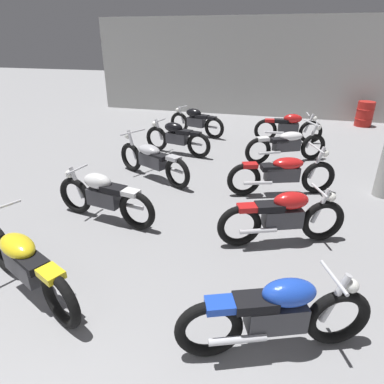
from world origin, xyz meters
TOP-DOWN VIEW (x-y plane):
  - back_wall at (0.00, 14.01)m, footprint 12.83×0.24m
  - motorcycle_left_row_1 at (-1.43, 2.90)m, footprint 2.02×1.06m
  - motorcycle_left_row_2 at (-1.44, 4.76)m, footprint 1.96×0.55m
  - motorcycle_left_row_3 at (-1.35, 6.70)m, footprint 2.00×1.10m
  - motorcycle_left_row_4 at (-1.37, 8.49)m, footprint 1.95×0.62m
  - motorcycle_left_row_5 at (-1.36, 10.41)m, footprint 1.92×0.72m
  - motorcycle_right_row_1 at (1.49, 2.88)m, footprint 1.86×0.85m
  - motorcycle_right_row_2 at (1.48, 4.87)m, footprint 1.86×0.86m
  - motorcycle_right_row_3 at (1.42, 6.65)m, footprint 2.08×0.96m
  - motorcycle_right_row_4 at (1.46, 8.65)m, footprint 1.96×1.17m
  - motorcycle_right_row_5 at (1.46, 10.43)m, footprint 1.97×0.54m
  - oil_drum at (4.00, 13.24)m, footprint 0.59×0.59m

SIDE VIEW (x-z plane):
  - oil_drum at x=4.00m, z-range 0.00..0.85m
  - motorcycle_left_row_1 at x=-1.43m, z-range -0.04..0.94m
  - motorcycle_left_row_3 at x=-1.35m, z-range -0.04..0.94m
  - motorcycle_right_row_3 at x=1.42m, z-range -0.04..0.94m
  - motorcycle_right_row_4 at x=1.46m, z-range -0.04..0.94m
  - motorcycle_left_row_2 at x=-1.44m, z-range 0.02..0.90m
  - motorcycle_left_row_4 at x=-1.37m, z-range 0.02..0.90m
  - motorcycle_left_row_5 at x=-1.36m, z-range 0.02..0.90m
  - motorcycle_right_row_1 at x=1.49m, z-range 0.02..0.90m
  - motorcycle_right_row_2 at x=1.48m, z-range 0.02..0.90m
  - motorcycle_right_row_5 at x=1.46m, z-range 0.02..0.90m
  - back_wall at x=0.00m, z-range 0.00..3.60m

